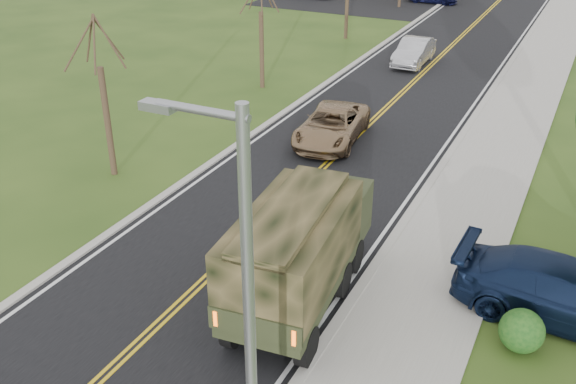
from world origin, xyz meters
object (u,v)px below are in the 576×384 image
Objects in this scene: suv_champagne at (332,125)px; pickup_navy at (564,293)px; sedan_silver at (414,52)px; military_truck at (300,245)px.

pickup_navy reaches higher than suv_champagne.
pickup_navy is (10.32, -21.69, 0.07)m from sedan_silver.
military_truck is at bearing 112.79° from pickup_navy.
sedan_silver is at bearing 93.81° from military_truck.
pickup_navy is at bearing 15.09° from military_truck.
pickup_navy is (10.06, -8.53, 0.10)m from suv_champagne.
sedan_silver reaches higher than suv_champagne.
sedan_silver is 0.81× the size of pickup_navy.
military_truck reaches higher than suv_champagne.
suv_champagne is at bearing 103.11° from military_truck.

